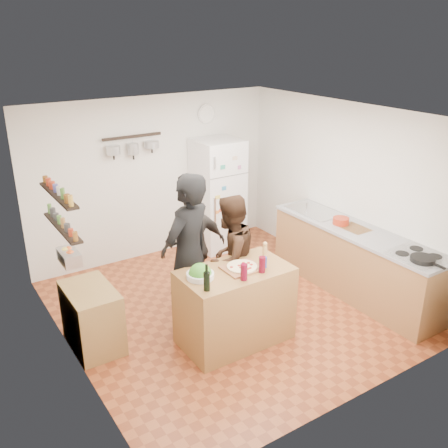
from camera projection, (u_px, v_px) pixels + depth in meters
room_shell at (212, 210)px, 6.37m from camera, size 4.20×4.20×4.20m
prep_island at (235, 305)px, 5.71m from camera, size 1.25×0.72×0.91m
pizza_board at (242, 268)px, 5.56m from camera, size 0.42×0.34×0.02m
pizza at (242, 267)px, 5.56m from camera, size 0.34×0.34×0.02m
salad_bowl at (200, 275)px, 5.36m from camera, size 0.30×0.30×0.06m
wine_bottle at (207, 281)px, 5.08m from camera, size 0.07×0.07×0.20m
wine_glass_near at (244, 272)px, 5.30m from camera, size 0.08×0.08×0.18m
wine_glass_far at (262, 265)px, 5.46m from camera, size 0.08×0.08×0.18m
pepper_mill at (265, 252)px, 5.78m from camera, size 0.05×0.05×0.17m
salt_canister at (263, 262)px, 5.58m from camera, size 0.08×0.08×0.13m
person_left at (188, 255)px, 5.74m from camera, size 0.84×0.71×1.96m
person_center at (230, 259)px, 6.05m from camera, size 0.94×0.83×1.61m
person_back at (194, 247)px, 6.45m from camera, size 0.92×0.43×1.54m
counter_run at (354, 261)px, 6.79m from camera, size 0.63×2.63×0.90m
stove_top at (418, 256)px, 5.88m from camera, size 0.60×0.62×0.02m
skillet at (423, 259)px, 5.72m from camera, size 0.28×0.28×0.05m
sink at (314, 211)px, 7.28m from camera, size 0.50×0.80×0.03m
cutting_board at (354, 229)px, 6.67m from camera, size 0.30×0.40×0.02m
red_bowl at (341, 221)px, 6.78m from camera, size 0.22×0.22×0.09m
fridge at (218, 195)px, 8.04m from camera, size 0.70×0.68×1.80m
wall_clock at (206, 114)px, 7.83m from camera, size 0.30×0.03×0.30m
spice_shelf_lower at (62, 227)px, 5.15m from camera, size 0.12×1.00×0.02m
spice_shelf_upper at (58, 195)px, 5.03m from camera, size 0.12×1.00×0.02m
produce_basket at (69, 257)px, 5.30m from camera, size 0.18×0.35×0.14m
side_table at (92, 318)px, 5.64m from camera, size 0.50×0.80×0.73m
pot_rack at (132, 137)px, 7.19m from camera, size 0.90×0.04×0.04m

